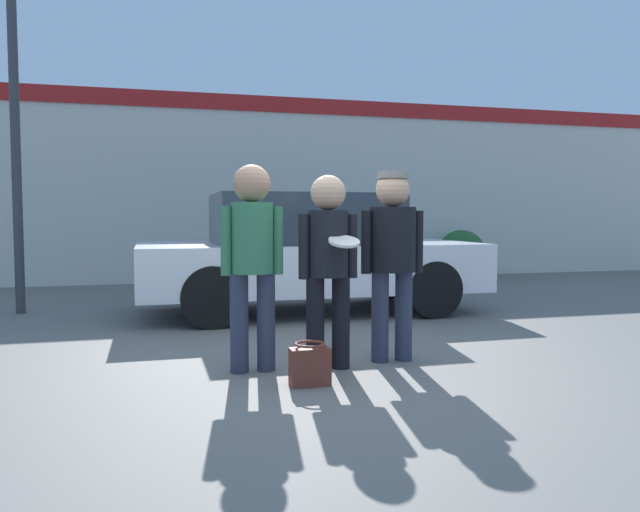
{
  "coord_description": "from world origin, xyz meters",
  "views": [
    {
      "loc": [
        -1.31,
        -4.96,
        1.27
      ],
      "look_at": [
        0.1,
        0.21,
        0.92
      ],
      "focal_mm": 35.0,
      "sensor_mm": 36.0,
      "label": 1
    }
  ],
  "objects_px": {
    "person_left": "(252,250)",
    "person_right": "(392,247)",
    "street_lamp": "(26,12)",
    "parked_car_near": "(308,253)",
    "handbag": "(310,365)",
    "person_middle_with_frisbee": "(328,256)",
    "shrub": "(461,254)"
  },
  "relations": [
    {
      "from": "parked_car_near",
      "to": "street_lamp",
      "type": "bearing_deg",
      "value": 165.56
    },
    {
      "from": "parked_car_near",
      "to": "handbag",
      "type": "xyz_separation_m",
      "value": [
        -0.86,
        -3.47,
        -0.63
      ]
    },
    {
      "from": "person_middle_with_frisbee",
      "to": "person_left",
      "type": "bearing_deg",
      "value": 172.59
    },
    {
      "from": "street_lamp",
      "to": "person_right",
      "type": "bearing_deg",
      "value": -47.17
    },
    {
      "from": "person_left",
      "to": "person_right",
      "type": "relative_size",
      "value": 1.02
    },
    {
      "from": "person_left",
      "to": "person_right",
      "type": "height_order",
      "value": "person_left"
    },
    {
      "from": "person_right",
      "to": "parked_car_near",
      "type": "relative_size",
      "value": 0.38
    },
    {
      "from": "parked_car_near",
      "to": "street_lamp",
      "type": "height_order",
      "value": "street_lamp"
    },
    {
      "from": "person_left",
      "to": "street_lamp",
      "type": "height_order",
      "value": "street_lamp"
    },
    {
      "from": "person_middle_with_frisbee",
      "to": "parked_car_near",
      "type": "height_order",
      "value": "person_middle_with_frisbee"
    },
    {
      "from": "person_right",
      "to": "street_lamp",
      "type": "bearing_deg",
      "value": 132.83
    },
    {
      "from": "person_left",
      "to": "parked_car_near",
      "type": "bearing_deg",
      "value": 67.75
    },
    {
      "from": "street_lamp",
      "to": "shrub",
      "type": "height_order",
      "value": "street_lamp"
    },
    {
      "from": "person_left",
      "to": "shrub",
      "type": "xyz_separation_m",
      "value": [
        5.34,
        6.5,
        -0.5
      ]
    },
    {
      "from": "person_left",
      "to": "handbag",
      "type": "xyz_separation_m",
      "value": [
        0.34,
        -0.53,
        -0.84
      ]
    },
    {
      "from": "shrub",
      "to": "person_left",
      "type": "bearing_deg",
      "value": -129.39
    },
    {
      "from": "person_middle_with_frisbee",
      "to": "handbag",
      "type": "xyz_separation_m",
      "value": [
        -0.27,
        -0.45,
        -0.78
      ]
    },
    {
      "from": "person_left",
      "to": "street_lamp",
      "type": "xyz_separation_m",
      "value": [
        -2.28,
        3.83,
        2.87
      ]
    },
    {
      "from": "person_right",
      "to": "parked_car_near",
      "type": "bearing_deg",
      "value": 90.61
    },
    {
      "from": "street_lamp",
      "to": "person_middle_with_frisbee",
      "type": "bearing_deg",
      "value": -53.53
    },
    {
      "from": "person_middle_with_frisbee",
      "to": "parked_car_near",
      "type": "xyz_separation_m",
      "value": [
        0.58,
        3.02,
        -0.16
      ]
    },
    {
      "from": "shrub",
      "to": "handbag",
      "type": "height_order",
      "value": "shrub"
    },
    {
      "from": "person_middle_with_frisbee",
      "to": "parked_car_near",
      "type": "distance_m",
      "value": 3.08
    },
    {
      "from": "person_left",
      "to": "shrub",
      "type": "height_order",
      "value": "person_left"
    },
    {
      "from": "handbag",
      "to": "person_middle_with_frisbee",
      "type": "bearing_deg",
      "value": 58.96
    },
    {
      "from": "person_left",
      "to": "person_middle_with_frisbee",
      "type": "xyz_separation_m",
      "value": [
        0.62,
        -0.08,
        -0.06
      ]
    },
    {
      "from": "street_lamp",
      "to": "handbag",
      "type": "distance_m",
      "value": 6.3
    },
    {
      "from": "person_middle_with_frisbee",
      "to": "shrub",
      "type": "distance_m",
      "value": 8.11
    },
    {
      "from": "street_lamp",
      "to": "shrub",
      "type": "relative_size",
      "value": 6.53
    },
    {
      "from": "person_middle_with_frisbee",
      "to": "person_right",
      "type": "bearing_deg",
      "value": 11.83
    },
    {
      "from": "parked_car_near",
      "to": "shrub",
      "type": "distance_m",
      "value": 5.46
    },
    {
      "from": "person_right",
      "to": "person_left",
      "type": "bearing_deg",
      "value": -177.73
    }
  ]
}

